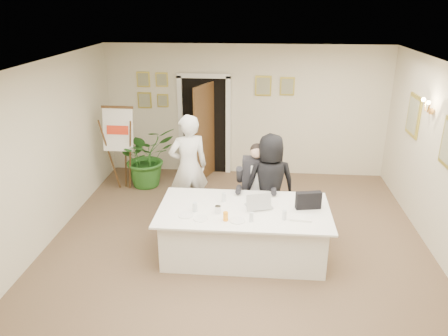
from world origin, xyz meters
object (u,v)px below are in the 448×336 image
conference_table (244,232)px  paper_stack (300,218)px  standing_woman (270,184)px  oj_glass (226,216)px  flip_chart (122,152)px  standing_man (189,167)px  potted_palm (146,157)px  seated_man (256,186)px  steel_jug (218,210)px  laptop (259,198)px  laptop_bag (308,200)px

conference_table → paper_stack: (0.80, -0.24, 0.40)m
standing_woman → oj_glass: standing_woman is taller
flip_chart → standing_woman: flip_chart is taller
standing_man → potted_palm: bearing=-74.1°
conference_table → paper_stack: 0.92m
seated_man → potted_palm: seated_man is taller
conference_table → standing_man: bearing=130.1°
standing_man → steel_jug: 1.51m
steel_jug → seated_man: bearing=63.4°
flip_chart → standing_man: size_ratio=0.91×
standing_woman → laptop: size_ratio=4.38×
seated_man → conference_table: bearing=-90.3°
conference_table → standing_woman: standing_woman is taller
standing_man → laptop: bearing=113.9°
standing_woman → flip_chart: bearing=-37.1°
seated_man → standing_woman: (0.22, -0.07, 0.09)m
potted_palm → laptop: potted_palm is taller
standing_woman → oj_glass: bearing=51.6°
potted_palm → standing_woman: bearing=-34.0°
seated_man → flip_chart: flip_chart is taller
laptop → paper_stack: 0.68m
potted_palm → laptop_bag: bearing=-38.5°
flip_chart → standing_woman: 3.26m
potted_palm → steel_jug: 3.20m
standing_man → paper_stack: bearing=117.7°
standing_man → paper_stack: 2.32m
seated_man → flip_chart: 3.03m
laptop_bag → oj_glass: (-1.18, -0.48, -0.07)m
flip_chart → oj_glass: size_ratio=13.11×
seated_man → steel_jug: (-0.53, -1.07, 0.08)m
oj_glass → steel_jug: oj_glass is taller
standing_woman → laptop: standing_woman is taller
laptop → standing_man: bearing=119.6°
flip_chart → laptop: size_ratio=4.47×
laptop_bag → potted_palm: bearing=130.4°
standing_man → paper_stack: (1.81, -1.44, -0.14)m
paper_stack → steel_jug: (-1.17, 0.07, 0.04)m
potted_palm → flip_chart: bearing=-149.3°
seated_man → laptop_bag: bearing=-36.2°
laptop → laptop_bag: size_ratio=1.03×
standing_man → steel_jug: size_ratio=16.99×
conference_table → steel_jug: size_ratio=22.86×
potted_palm → laptop_bag: 3.90m
standing_man → laptop_bag: (1.95, -1.10, -0.03)m
standing_man → oj_glass: bearing=92.0°
standing_man → laptop_bag: 2.24m
potted_palm → paper_stack: (2.91, -2.75, 0.17)m
laptop_bag → conference_table: bearing=174.7°
oj_glass → standing_woman: bearing=62.6°
seated_man → standing_man: standing_man is taller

